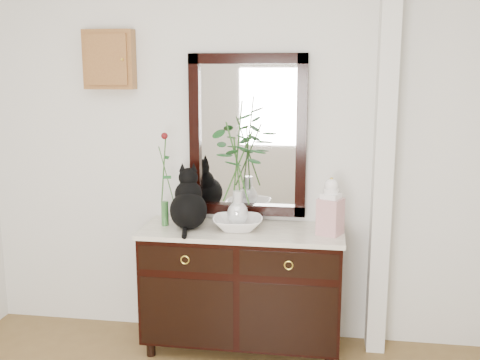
% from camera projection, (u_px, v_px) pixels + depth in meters
% --- Properties ---
extents(wall_back, '(3.60, 0.04, 2.70)m').
position_uv_depth(wall_back, '(233.00, 148.00, 3.86)').
color(wall_back, silver).
rests_on(wall_back, ground).
extents(pilaster, '(0.12, 0.20, 2.70)m').
position_uv_depth(pilaster, '(384.00, 153.00, 3.63)').
color(pilaster, silver).
rests_on(pilaster, ground).
extents(sideboard, '(1.33, 0.52, 0.82)m').
position_uv_depth(sideboard, '(242.00, 283.00, 3.77)').
color(sideboard, black).
rests_on(sideboard, ground).
extents(wall_mirror, '(0.80, 0.06, 1.10)m').
position_uv_depth(wall_mirror, '(247.00, 136.00, 3.81)').
color(wall_mirror, black).
rests_on(wall_mirror, wall_back).
extents(key_cabinet, '(0.35, 0.10, 0.40)m').
position_uv_depth(key_cabinet, '(109.00, 60.00, 3.83)').
color(key_cabinet, brown).
rests_on(key_cabinet, wall_back).
extents(cat, '(0.35, 0.40, 0.40)m').
position_uv_depth(cat, '(188.00, 198.00, 3.69)').
color(cat, black).
rests_on(cat, sideboard).
extents(lotus_bowl, '(0.37, 0.37, 0.08)m').
position_uv_depth(lotus_bowl, '(238.00, 223.00, 3.68)').
color(lotus_bowl, white).
rests_on(lotus_bowl, sideboard).
extents(vase_branches, '(0.42, 0.42, 0.84)m').
position_uv_depth(vase_branches, '(237.00, 164.00, 3.61)').
color(vase_branches, silver).
rests_on(vase_branches, lotus_bowl).
extents(bud_vase_rose, '(0.09, 0.09, 0.64)m').
position_uv_depth(bud_vase_rose, '(164.00, 179.00, 3.72)').
color(bud_vase_rose, '#336730').
rests_on(bud_vase_rose, sideboard).
extents(ginger_jar, '(0.18, 0.18, 0.37)m').
position_uv_depth(ginger_jar, '(331.00, 206.00, 3.55)').
color(ginger_jar, white).
rests_on(ginger_jar, sideboard).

